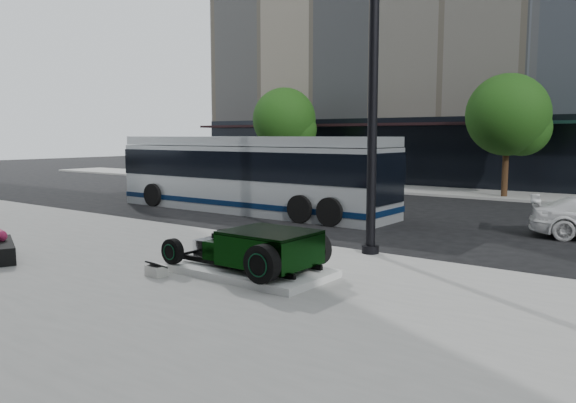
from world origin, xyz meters
The scene contains 8 objects.
ground centered at (0.00, 0.00, 0.00)m, with size 120.00×120.00×0.00m, color black.
sidewalk_far centered at (0.00, 14.00, 0.06)m, with size 70.00×4.00×0.12m, color gray.
street_trees centered at (1.15, 13.07, 3.77)m, with size 29.80×3.80×5.70m.
display_plinth centered at (1.11, -5.52, 0.20)m, with size 3.40×1.80×0.15m, color silver.
hot_rod centered at (1.45, -5.52, 0.70)m, with size 3.22×2.00×0.81m.
info_plaque centered at (-0.27, -6.79, 0.24)m, with size 0.42×0.32×0.31m.
lamppost centered at (2.14, -2.20, 3.62)m, with size 0.42×0.42×7.57m.
transit_bus centered at (-5.81, 2.58, 1.49)m, with size 12.12×2.88×2.92m.
Camera 1 is at (8.56, -14.13, 2.97)m, focal length 35.00 mm.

